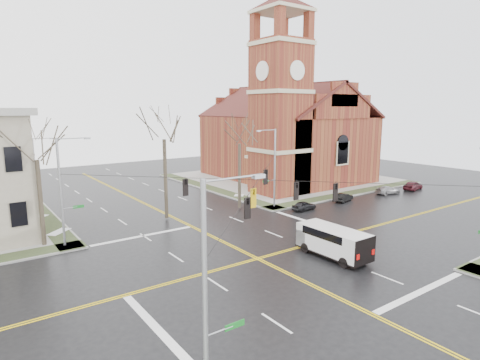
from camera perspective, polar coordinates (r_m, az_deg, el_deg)
ground at (r=31.63m, az=2.52°, el=-11.11°), size 120.00×120.00×0.00m
sidewalks at (r=31.61m, az=2.52°, el=-10.98°), size 80.00×80.00×0.17m
road_markings at (r=31.63m, az=2.52°, el=-11.10°), size 100.00×100.00×0.01m
church at (r=64.46m, az=6.29°, el=7.47°), size 24.28×27.48×27.50m
signal_pole_ne at (r=46.00m, az=4.80°, el=2.02°), size 2.75×0.22×9.00m
signal_pole_nw at (r=35.89m, az=-23.90°, el=-1.18°), size 2.75×0.22×9.00m
signal_pole_sw at (r=15.04m, az=-4.41°, el=-15.73°), size 2.75×0.22×9.00m
span_wires at (r=29.93m, az=2.62°, el=0.01°), size 23.02×23.02×0.03m
traffic_signals at (r=29.57m, az=3.41°, el=-1.61°), size 8.21×8.26×1.30m
streetlight_north_a at (r=52.14m, az=-26.96°, el=1.38°), size 2.30×0.20×8.00m
streetlight_north_b at (r=71.85m, az=-29.48°, el=3.32°), size 2.30×0.20×8.00m
cargo_van at (r=32.48m, az=12.79°, el=-8.25°), size 2.39×6.06×2.29m
parked_car_a at (r=46.21m, az=9.09°, el=-3.62°), size 3.14×1.37×1.05m
parked_car_b at (r=51.41m, az=14.54°, el=-2.41°), size 3.35×1.85×1.04m
parked_car_c at (r=57.69m, az=20.30°, el=-1.36°), size 3.83×2.17×1.05m
parked_car_d at (r=61.83m, az=23.39°, el=-0.70°), size 4.03×2.11×1.31m
tree_nw_far at (r=36.44m, az=-26.98°, el=3.29°), size 4.00×4.00×10.77m
tree_nw_near at (r=41.30m, az=-10.76°, el=6.46°), size 4.00×4.00×12.32m
tree_ne at (r=45.00m, az=-0.07°, el=5.79°), size 4.00×4.00×11.05m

